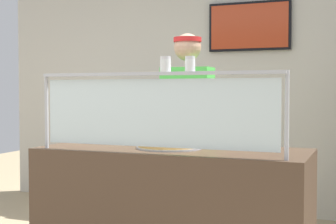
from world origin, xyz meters
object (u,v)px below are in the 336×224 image
(pizza_box_stack, at_px, (114,117))
(parmesan_shaker, at_px, (166,65))
(pizza_server, at_px, (172,143))
(worker_figure, at_px, (188,132))
(pizza_tray, at_px, (169,146))
(pepper_flake_shaker, at_px, (190,65))

(pizza_box_stack, bearing_deg, parmesan_shaker, -55.23)
(pizza_server, height_order, worker_figure, worker_figure)
(parmesan_shaker, xyz_separation_m, worker_figure, (-0.20, 0.93, -0.46))
(pizza_server, bearing_deg, parmesan_shaker, -66.94)
(pizza_tray, relative_size, pepper_flake_shaker, 4.86)
(pepper_flake_shaker, distance_m, pizza_box_stack, 2.74)
(worker_figure, bearing_deg, pizza_tray, -80.62)
(pizza_server, bearing_deg, pizza_box_stack, 136.39)
(pepper_flake_shaker, relative_size, pizza_box_stack, 0.17)
(pizza_server, distance_m, worker_figure, 0.68)
(worker_figure, height_order, pizza_box_stack, worker_figure)
(pizza_tray, relative_size, parmesan_shaker, 4.69)
(worker_figure, bearing_deg, pizza_server, -78.78)
(parmesan_shaker, xyz_separation_m, pizza_box_stack, (-1.49, 2.15, -0.44))
(pizza_server, bearing_deg, pepper_flake_shaker, -41.34)
(pizza_tray, xyz_separation_m, pizza_server, (0.03, -0.02, 0.02))
(parmesan_shaker, relative_size, pepper_flake_shaker, 1.04)
(parmesan_shaker, height_order, worker_figure, worker_figure)
(parmesan_shaker, distance_m, pepper_flake_shaker, 0.15)
(pizza_tray, xyz_separation_m, worker_figure, (-0.11, 0.65, 0.04))
(parmesan_shaker, height_order, pepper_flake_shaker, parmesan_shaker)
(pepper_flake_shaker, xyz_separation_m, pizza_box_stack, (-1.64, 2.15, -0.44))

